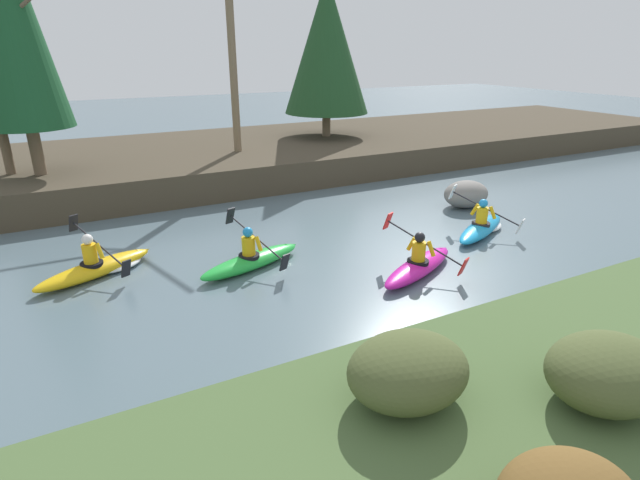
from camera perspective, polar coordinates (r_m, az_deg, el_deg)
name	(u,v)px	position (r m, az deg, el deg)	size (l,w,h in m)	color
ground_plane	(415,256)	(12.33, 10.82, -1.79)	(90.00, 90.00, 0.00)	slate
riverbank_far	(256,155)	(21.34, -7.35, 9.64)	(44.00, 8.85, 1.04)	#473D2D
conifer_tree_left	(6,4)	(17.51, -32.25, 21.82)	(2.51, 2.51, 8.18)	brown
conifer_tree_mid_left	(327,46)	(22.35, 0.77, 21.28)	(3.60, 3.60, 6.45)	#7A664C
bare_tree_mid_upstream	(232,54)	(19.21, -9.97, 20.17)	(4.02, 3.97, 7.33)	#7A664C
shrub_clump_nearest	(408,370)	(5.97, 10.03, -14.44)	(1.47, 1.22, 0.79)	#4C562D
shrub_clump_third	(607,372)	(6.70, 29.95, -12.94)	(1.47, 1.23, 0.80)	#4C562D
kayaker_lead	(483,226)	(14.21, 18.08, 1.49)	(2.68, 1.93, 1.20)	#1993D6
kayaker_middle	(419,264)	(11.31, 11.27, -2.76)	(2.71, 1.97, 1.20)	#C61999
kayaker_trailing	(252,259)	(11.49, -7.79, -2.15)	(2.75, 2.02, 1.20)	green
kayaker_far_back	(100,266)	(12.09, -23.87, -2.76)	(2.69, 1.94, 1.20)	yellow
boulder_midstream	(466,194)	(16.38, 16.34, 5.06)	(1.48, 1.16, 0.84)	gray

